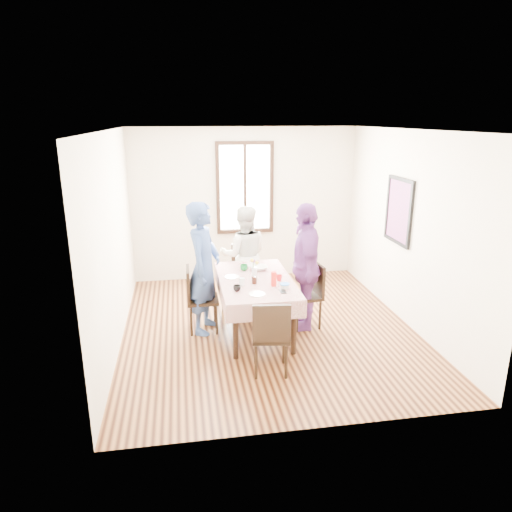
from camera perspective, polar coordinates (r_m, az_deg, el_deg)
name	(u,v)px	position (r m, az deg, el deg)	size (l,w,h in m)	color
ground	(268,327)	(6.62, 1.47, -8.77)	(4.50, 4.50, 0.00)	black
back_wall	(245,205)	(8.33, -1.39, 6.36)	(4.00, 4.00, 0.00)	beige
right_wall	(409,229)	(6.82, 18.32, 3.17)	(4.50, 4.50, 0.00)	beige
window_frame	(245,188)	(8.26, -1.38, 8.39)	(1.02, 0.06, 1.62)	black
window_pane	(245,188)	(8.27, -1.39, 8.40)	(0.90, 0.02, 1.50)	white
art_poster	(399,211)	(7.03, 17.21, 5.33)	(0.04, 0.76, 0.96)	red
dining_table	(255,306)	(6.37, -0.07, -6.12)	(0.85, 1.57, 0.75)	black
tablecloth	(255,279)	(6.23, -0.08, -2.90)	(0.97, 1.69, 0.01)	#520106
chair_left	(203,299)	(6.41, -6.56, -5.32)	(0.42, 0.42, 0.91)	black
chair_right	(305,296)	(6.53, 6.01, -4.88)	(0.42, 0.42, 0.91)	black
chair_far	(244,275)	(7.34, -1.44, -2.32)	(0.42, 0.42, 0.91)	black
chair_near	(271,335)	(5.38, 1.82, -9.75)	(0.42, 0.42, 0.91)	black
person_left	(203,268)	(6.26, -6.53, -1.51)	(0.66, 0.43, 1.81)	navy
person_far	(244,255)	(7.22, -1.44, 0.09)	(0.76, 0.59, 1.56)	silver
person_right	(304,266)	(6.38, 5.96, -1.29)	(1.04, 0.43, 1.77)	#6F3680
mug_black	(237,288)	(5.80, -2.35, -4.00)	(0.10, 0.10, 0.08)	black
mug_flag	(279,278)	(6.16, 2.87, -2.72)	(0.09, 0.09, 0.08)	red
mug_green	(244,268)	(6.56, -1.49, -1.44)	(0.11, 0.11, 0.09)	#0C7226
serving_bowl	(259,268)	(6.58, 0.35, -1.50)	(0.23, 0.23, 0.06)	white
juice_carton	(274,279)	(5.95, 2.20, -2.84)	(0.06, 0.06, 0.19)	red
butter_tub	(285,286)	(5.90, 3.56, -3.75)	(0.11, 0.11, 0.05)	white
jam_jar	(254,280)	(6.05, -0.21, -3.00)	(0.07, 0.07, 0.09)	black
drinking_glass	(242,282)	(5.98, -1.74, -3.20)	(0.07, 0.07, 0.10)	silver
smartphone	(283,292)	(5.79, 3.34, -4.39)	(0.07, 0.14, 0.01)	black
flower_vase	(254,272)	(6.28, -0.20, -2.00)	(0.07, 0.07, 0.14)	silver
plate_left	(232,277)	(6.30, -2.95, -2.60)	(0.20, 0.20, 0.01)	white
plate_far	(250,265)	(6.81, -0.75, -1.08)	(0.20, 0.20, 0.01)	white
plate_near	(257,294)	(5.70, 0.11, -4.72)	(0.20, 0.20, 0.01)	white
butter_lid	(285,284)	(5.89, 3.57, -3.45)	(0.12, 0.12, 0.01)	blue
flower_bunch	(254,264)	(6.24, -0.20, -0.94)	(0.09, 0.09, 0.10)	yellow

